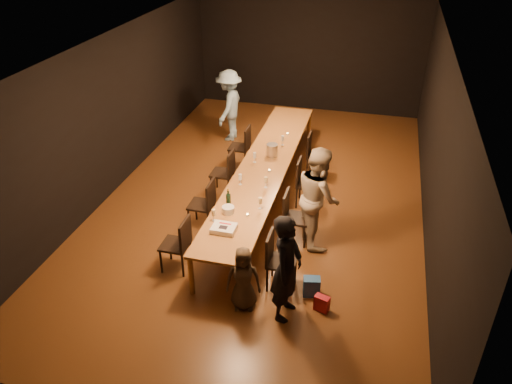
% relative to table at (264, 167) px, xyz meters
% --- Properties ---
extents(ground, '(10.00, 10.00, 0.00)m').
position_rel_table_xyz_m(ground, '(0.00, 0.00, -0.70)').
color(ground, '#472411').
rests_on(ground, ground).
extents(room_shell, '(6.04, 10.04, 3.02)m').
position_rel_table_xyz_m(room_shell, '(0.00, 0.00, 1.38)').
color(room_shell, black).
rests_on(room_shell, ground).
extents(table, '(0.90, 6.00, 0.75)m').
position_rel_table_xyz_m(table, '(0.00, 0.00, 0.00)').
color(table, olive).
rests_on(table, ground).
extents(chair_right_0, '(0.42, 0.42, 0.93)m').
position_rel_table_xyz_m(chair_right_0, '(0.85, -2.40, -0.24)').
color(chair_right_0, black).
rests_on(chair_right_0, ground).
extents(chair_right_1, '(0.42, 0.42, 0.93)m').
position_rel_table_xyz_m(chair_right_1, '(0.85, -1.20, -0.24)').
color(chair_right_1, black).
rests_on(chair_right_1, ground).
extents(chair_right_2, '(0.42, 0.42, 0.93)m').
position_rel_table_xyz_m(chair_right_2, '(0.85, 0.00, -0.24)').
color(chair_right_2, black).
rests_on(chair_right_2, ground).
extents(chair_right_3, '(0.42, 0.42, 0.93)m').
position_rel_table_xyz_m(chair_right_3, '(0.85, 1.20, -0.24)').
color(chair_right_3, black).
rests_on(chair_right_3, ground).
extents(chair_left_0, '(0.42, 0.42, 0.93)m').
position_rel_table_xyz_m(chair_left_0, '(-0.85, -2.40, -0.24)').
color(chair_left_0, black).
rests_on(chair_left_0, ground).
extents(chair_left_1, '(0.42, 0.42, 0.93)m').
position_rel_table_xyz_m(chair_left_1, '(-0.85, -1.20, -0.24)').
color(chair_left_1, black).
rests_on(chair_left_1, ground).
extents(chair_left_2, '(0.42, 0.42, 0.93)m').
position_rel_table_xyz_m(chair_left_2, '(-0.85, 0.00, -0.24)').
color(chair_left_2, black).
rests_on(chair_left_2, ground).
extents(chair_left_3, '(0.42, 0.42, 0.93)m').
position_rel_table_xyz_m(chair_left_3, '(-0.85, 1.20, -0.24)').
color(chair_left_3, black).
rests_on(chair_left_3, ground).
extents(woman_birthday, '(0.47, 0.64, 1.63)m').
position_rel_table_xyz_m(woman_birthday, '(1.02, -2.96, 0.11)').
color(woman_birthday, black).
rests_on(woman_birthday, ground).
extents(woman_tan, '(0.95, 1.05, 1.75)m').
position_rel_table_xyz_m(woman_tan, '(1.18, -1.11, 0.17)').
color(woman_tan, '#BEAA8E').
rests_on(woman_tan, ground).
extents(man_blue, '(0.67, 1.12, 1.70)m').
position_rel_table_xyz_m(man_blue, '(-1.47, 2.53, 0.15)').
color(man_blue, '#7CA2C1').
rests_on(man_blue, ground).
extents(child, '(0.55, 0.42, 1.01)m').
position_rel_table_xyz_m(child, '(0.41, -2.96, -0.20)').
color(child, '#403223').
rests_on(child, ground).
extents(gift_bag_red, '(0.24, 0.17, 0.25)m').
position_rel_table_xyz_m(gift_bag_red, '(1.52, -2.77, -0.58)').
color(gift_bag_red, red).
rests_on(gift_bag_red, ground).
extents(gift_bag_blue, '(0.27, 0.21, 0.31)m').
position_rel_table_xyz_m(gift_bag_blue, '(1.33, -2.49, -0.55)').
color(gift_bag_blue, '#2557A3').
rests_on(gift_bag_blue, ground).
extents(birthday_cake, '(0.36, 0.29, 0.09)m').
position_rel_table_xyz_m(birthday_cake, '(-0.09, -2.25, 0.09)').
color(birthday_cake, white).
rests_on(birthday_cake, table).
extents(plate_stack, '(0.23, 0.23, 0.11)m').
position_rel_table_xyz_m(plate_stack, '(-0.17, -1.76, 0.10)').
color(plate_stack, white).
rests_on(plate_stack, table).
extents(champagne_bottle, '(0.09, 0.09, 0.33)m').
position_rel_table_xyz_m(champagne_bottle, '(-0.23, -1.55, 0.21)').
color(champagne_bottle, black).
rests_on(champagne_bottle, table).
extents(ice_bucket, '(0.29, 0.29, 0.25)m').
position_rel_table_xyz_m(ice_bucket, '(0.05, 0.40, 0.17)').
color(ice_bucket, '#A4A3A8').
rests_on(ice_bucket, table).
extents(wineglass_0, '(0.06, 0.06, 0.21)m').
position_rel_table_xyz_m(wineglass_0, '(-0.32, -2.03, 0.15)').
color(wineglass_0, beige).
rests_on(wineglass_0, table).
extents(wineglass_1, '(0.06, 0.06, 0.21)m').
position_rel_table_xyz_m(wineglass_1, '(0.29, -1.51, 0.15)').
color(wineglass_1, beige).
rests_on(wineglass_1, table).
extents(wineglass_2, '(0.06, 0.06, 0.21)m').
position_rel_table_xyz_m(wineglass_2, '(-0.23, -0.84, 0.15)').
color(wineglass_2, silver).
rests_on(wineglass_2, table).
extents(wineglass_3, '(0.06, 0.06, 0.21)m').
position_rel_table_xyz_m(wineglass_3, '(0.22, -0.82, 0.15)').
color(wineglass_3, beige).
rests_on(wineglass_3, table).
extents(wineglass_4, '(0.06, 0.06, 0.21)m').
position_rel_table_xyz_m(wineglass_4, '(-0.20, 0.05, 0.15)').
color(wineglass_4, silver).
rests_on(wineglass_4, table).
extents(wineglass_5, '(0.06, 0.06, 0.21)m').
position_rel_table_xyz_m(wineglass_5, '(0.15, 0.93, 0.15)').
color(wineglass_5, silver).
rests_on(wineglass_5, table).
extents(tealight_near, '(0.05, 0.05, 0.03)m').
position_rel_table_xyz_m(tealight_near, '(0.15, -1.77, 0.06)').
color(tealight_near, '#B2B7B2').
rests_on(tealight_near, table).
extents(tealight_mid, '(0.05, 0.05, 0.03)m').
position_rel_table_xyz_m(tealight_mid, '(0.15, -0.24, 0.06)').
color(tealight_mid, '#B2B7B2').
rests_on(tealight_mid, table).
extents(tealight_far, '(0.05, 0.05, 0.03)m').
position_rel_table_xyz_m(tealight_far, '(0.15, 1.46, 0.06)').
color(tealight_far, '#B2B7B2').
rests_on(tealight_far, table).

